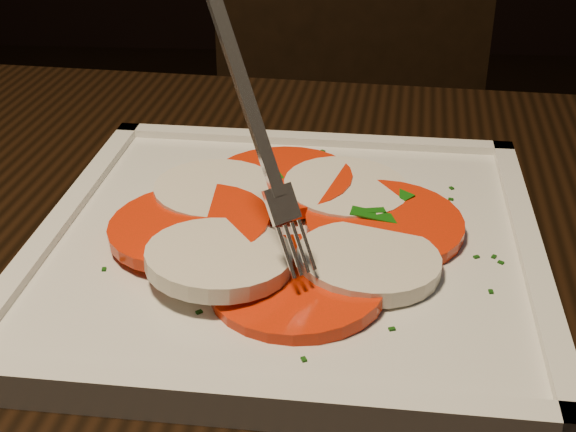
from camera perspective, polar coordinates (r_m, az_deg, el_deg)
chair at (r=1.21m, az=5.07°, el=4.91°), size 0.47×0.47×0.93m
plate at (r=0.52m, az=0.00°, el=-2.19°), size 0.34×0.34×0.01m
caprese_salad at (r=0.51m, az=0.02°, el=-0.62°), size 0.25×0.26×0.03m
fork at (r=0.45m, az=-3.03°, el=6.54°), size 0.08×0.09×0.14m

